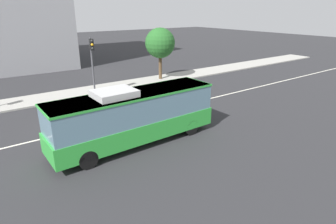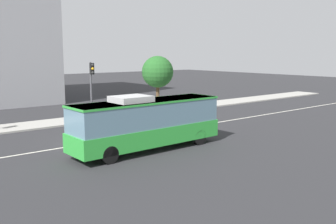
{
  "view_description": "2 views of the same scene",
  "coord_description": "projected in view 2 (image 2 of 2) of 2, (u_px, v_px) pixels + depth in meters",
  "views": [
    {
      "loc": [
        -5.77,
        -17.32,
        7.57
      ],
      "look_at": [
        3.13,
        -4.97,
        1.97
      ],
      "focal_mm": 30.19,
      "sensor_mm": 36.0,
      "label": 1
    },
    {
      "loc": [
        -11.88,
        -22.53,
        5.98
      ],
      "look_at": [
        3.74,
        -3.16,
        2.1
      ],
      "focal_mm": 40.66,
      "sensor_mm": 36.0,
      "label": 2
    }
  ],
  "objects": [
    {
      "name": "street_tree_kerbside_left",
      "position": [
        158.0,
        72.0,
        38.74
      ],
      "size": [
        3.23,
        3.23,
        5.68
      ],
      "color": "#4C3823",
      "rests_on": "ground_plane"
    },
    {
      "name": "ground_plane",
      "position": [
        96.0,
        142.0,
        25.62
      ],
      "size": [
        160.0,
        160.0,
        0.0
      ],
      "primitive_type": "plane",
      "color": "#28282B"
    },
    {
      "name": "traffic_light_far_corner",
      "position": [
        92.0,
        81.0,
        32.37
      ],
      "size": [
        0.34,
        0.62,
        5.2
      ],
      "rotation": [
        0.0,
        0.0,
        -1.64
      ],
      "color": "#47474C",
      "rests_on": "ground_plane"
    },
    {
      "name": "transit_bus",
      "position": [
        147.0,
        121.0,
        23.4
      ],
      "size": [
        10.04,
        2.67,
        3.46
      ],
      "rotation": [
        0.0,
        0.0,
        0.02
      ],
      "color": "green",
      "rests_on": "ground_plane"
    },
    {
      "name": "sidewalk_kerb",
      "position": [
        48.0,
        124.0,
        32.05
      ],
      "size": [
        80.0,
        3.43,
        0.14
      ],
      "primitive_type": "cube",
      "color": "#9E9B93",
      "rests_on": "ground_plane"
    },
    {
      "name": "lane_centre_line",
      "position": [
        96.0,
        142.0,
        25.62
      ],
      "size": [
        76.0,
        0.16,
        0.01
      ],
      "primitive_type": "cube",
      "color": "silver",
      "rests_on": "ground_plane"
    }
  ]
}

